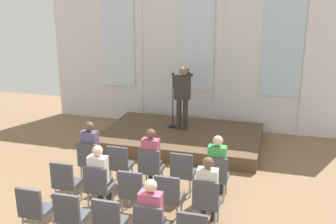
# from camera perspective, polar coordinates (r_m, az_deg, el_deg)

# --- Properties ---
(rear_partition) EXTENTS (9.21, 0.14, 4.08)m
(rear_partition) POSITION_cam_1_polar(r_m,az_deg,el_deg) (12.11, 4.09, 7.44)
(rear_partition) COLOR silver
(rear_partition) RESTS_ON ground
(stage_platform) EXTENTS (4.20, 2.70, 0.35)m
(stage_platform) POSITION_cam_1_polar(r_m,az_deg,el_deg) (11.07, 1.97, -3.68)
(stage_platform) COLOR brown
(stage_platform) RESTS_ON ground
(speaker) EXTENTS (0.51, 0.69, 1.75)m
(speaker) POSITION_cam_1_polar(r_m,az_deg,el_deg) (10.96, 2.04, 2.64)
(speaker) COLOR #332D28
(speaker) RESTS_ON stage_platform
(mic_stand) EXTENTS (0.28, 0.28, 1.55)m
(mic_stand) POSITION_cam_1_polar(r_m,az_deg,el_deg) (11.29, 0.68, -0.49)
(mic_stand) COLOR black
(mic_stand) RESTS_ON stage_platform
(chair_r0_c0) EXTENTS (0.46, 0.44, 0.94)m
(chair_r0_c0) POSITION_cam_1_polar(r_m,az_deg,el_deg) (8.99, -10.95, -6.56)
(chair_r0_c0) COLOR #99999E
(chair_r0_c0) RESTS_ON ground
(audience_r0_c0) EXTENTS (0.36, 0.39, 1.38)m
(audience_r0_c0) POSITION_cam_1_polar(r_m,az_deg,el_deg) (8.97, -10.81, -5.05)
(audience_r0_c0) COLOR #2D2D33
(audience_r0_c0) RESTS_ON ground
(chair_r0_c1) EXTENTS (0.46, 0.44, 0.94)m
(chair_r0_c1) POSITION_cam_1_polar(r_m,az_deg,el_deg) (8.72, -6.85, -7.13)
(chair_r0_c1) COLOR #99999E
(chair_r0_c1) RESTS_ON ground
(chair_r0_c2) EXTENTS (0.46, 0.44, 0.94)m
(chair_r0_c2) POSITION_cam_1_polar(r_m,az_deg,el_deg) (8.50, -2.50, -7.70)
(chair_r0_c2) COLOR #99999E
(chair_r0_c2) RESTS_ON ground
(audience_r0_c2) EXTENTS (0.36, 0.39, 1.35)m
(audience_r0_c2) POSITION_cam_1_polar(r_m,az_deg,el_deg) (8.48, -2.35, -6.18)
(audience_r0_c2) COLOR #2D2D33
(audience_r0_c2) RESTS_ON ground
(chair_r0_c3) EXTENTS (0.46, 0.44, 0.94)m
(chair_r0_c3) POSITION_cam_1_polar(r_m,az_deg,el_deg) (8.32, 2.07, -8.24)
(chair_r0_c3) COLOR #99999E
(chair_r0_c3) RESTS_ON ground
(chair_r0_c4) EXTENTS (0.46, 0.44, 0.94)m
(chair_r0_c4) POSITION_cam_1_polar(r_m,az_deg,el_deg) (8.20, 6.82, -8.75)
(chair_r0_c4) COLOR #99999E
(chair_r0_c4) RESTS_ON ground
(audience_r0_c4) EXTENTS (0.36, 0.39, 1.34)m
(audience_r0_c4) POSITION_cam_1_polar(r_m,az_deg,el_deg) (8.19, 6.96, -7.20)
(audience_r0_c4) COLOR #2D2D33
(audience_r0_c4) RESTS_ON ground
(chair_r1_c0) EXTENTS (0.46, 0.44, 0.94)m
(chair_r1_c0) POSITION_cam_1_polar(r_m,az_deg,el_deg) (8.16, -14.27, -9.35)
(chair_r1_c0) COLOR #99999E
(chair_r1_c0) RESTS_ON ground
(chair_r1_c1) EXTENTS (0.46, 0.44, 0.94)m
(chair_r1_c1) POSITION_cam_1_polar(r_m,az_deg,el_deg) (7.86, -9.82, -10.11)
(chair_r1_c1) COLOR #99999E
(chair_r1_c1) RESTS_ON ground
(audience_r1_c1) EXTENTS (0.36, 0.39, 1.31)m
(audience_r1_c1) POSITION_cam_1_polar(r_m,az_deg,el_deg) (7.83, -9.64, -8.58)
(audience_r1_c1) COLOR #2D2D33
(audience_r1_c1) RESTS_ON ground
(chair_r1_c2) EXTENTS (0.46, 0.44, 0.94)m
(chair_r1_c2) POSITION_cam_1_polar(r_m,az_deg,el_deg) (7.60, -5.03, -10.87)
(chair_r1_c2) COLOR #99999E
(chair_r1_c2) RESTS_ON ground
(chair_r1_c3) EXTENTS (0.46, 0.44, 0.94)m
(chair_r1_c3) POSITION_cam_1_polar(r_m,az_deg,el_deg) (7.41, 0.08, -11.60)
(chair_r1_c3) COLOR #99999E
(chair_r1_c3) RESTS_ON ground
(chair_r1_c4) EXTENTS (0.46, 0.44, 0.94)m
(chair_r1_c4) POSITION_cam_1_polar(r_m,az_deg,el_deg) (7.28, 5.45, -12.25)
(chair_r1_c4) COLOR #99999E
(chair_r1_c4) RESTS_ON ground
(audience_r1_c4) EXTENTS (0.36, 0.39, 1.32)m
(audience_r1_c4) POSITION_cam_1_polar(r_m,az_deg,el_deg) (7.25, 5.62, -10.57)
(audience_r1_c4) COLOR #2D2D33
(audience_r1_c4) RESTS_ON ground
(chair_r2_c0) EXTENTS (0.46, 0.44, 0.94)m
(chair_r2_c0) POSITION_cam_1_polar(r_m,az_deg,el_deg) (7.38, -18.40, -12.70)
(chair_r2_c0) COLOR #99999E
(chair_r2_c0) RESTS_ON ground
(chair_r2_c1) EXTENTS (0.46, 0.44, 0.94)m
(chair_r2_c1) POSITION_cam_1_polar(r_m,az_deg,el_deg) (7.04, -13.59, -13.77)
(chair_r2_c1) COLOR #99999E
(chair_r2_c1) RESTS_ON ground
(chair_r2_c2) EXTENTS (0.46, 0.44, 0.94)m
(chair_r2_c2) POSITION_cam_1_polar(r_m,az_deg,el_deg) (6.76, -8.29, -14.84)
(chair_r2_c2) COLOR #99999E
(chair_r2_c2) RESTS_ON ground
(audience_r2_c3) EXTENTS (0.36, 0.39, 1.32)m
(audience_r2_c3) POSITION_cam_1_polar(r_m,az_deg,el_deg) (6.50, -2.31, -14.02)
(audience_r2_c3) COLOR #2D2D33
(audience_r2_c3) RESTS_ON ground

